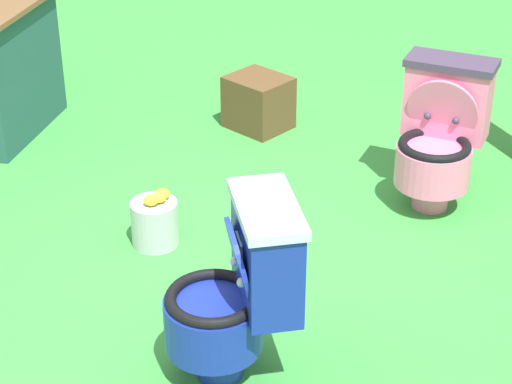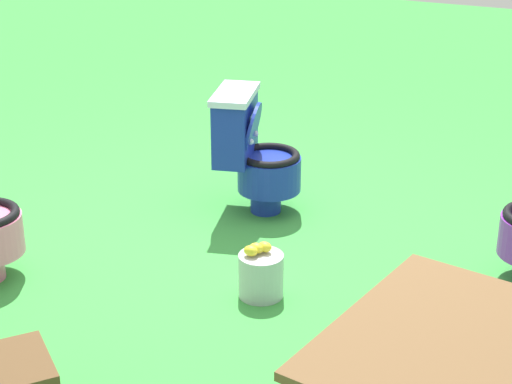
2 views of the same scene
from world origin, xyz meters
name	(u,v)px [view 1 (image 1 of 2)]	position (x,y,z in m)	size (l,w,h in m)	color
ground	(217,292)	(0.00, 0.00, 0.00)	(14.00, 14.00, 0.00)	green
toilet_pink	(440,134)	(1.05, 0.86, 0.37)	(0.56, 0.61, 0.73)	pink
toilet_blue	(238,290)	(0.12, -0.51, 0.37)	(0.57, 0.50, 0.73)	#192D9E
small_crate	(258,103)	(0.13, 1.71, 0.16)	(0.29, 0.34, 0.31)	brown
lemon_bucket	(155,222)	(-0.32, 0.39, 0.12)	(0.22, 0.22, 0.28)	#B7B7BF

